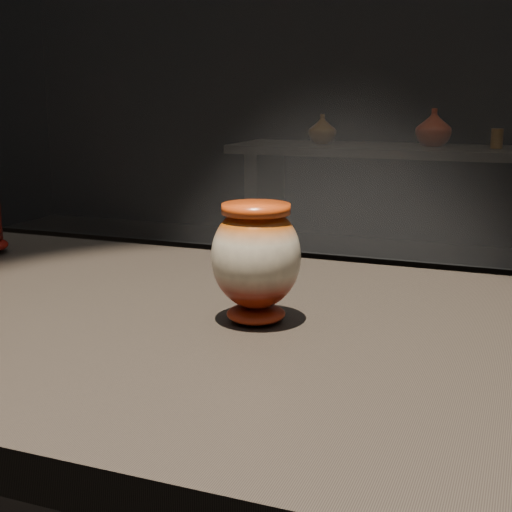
# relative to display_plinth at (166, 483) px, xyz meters

# --- Properties ---
(display_plinth) EXTENTS (2.00, 0.80, 0.90)m
(display_plinth) POSITION_rel_display_plinth_xyz_m (0.00, 0.00, 0.00)
(display_plinth) COLOR black
(display_plinth) RESTS_ON ground
(main_vase) EXTENTS (0.13, 0.13, 0.16)m
(main_vase) POSITION_rel_display_plinth_xyz_m (0.14, 0.01, 0.36)
(main_vase) COLOR maroon
(main_vase) RESTS_ON display_plinth
(back_shelf) EXTENTS (2.00, 0.60, 0.90)m
(back_shelf) POSITION_rel_display_plinth_xyz_m (-0.24, 3.33, 0.01)
(back_shelf) COLOR black
(back_shelf) RESTS_ON ground
(back_vase_left) EXTENTS (0.22, 0.22, 0.18)m
(back_vase_left) POSITION_rel_display_plinth_xyz_m (-0.73, 3.33, 0.36)
(back_vase_left) COLOR brown
(back_vase_left) RESTS_ON back_shelf
(back_vase_mid) EXTENTS (0.26, 0.26, 0.21)m
(back_vase_mid) POSITION_rel_display_plinth_xyz_m (-0.08, 3.39, 0.38)
(back_vase_mid) COLOR maroon
(back_vase_mid) RESTS_ON back_shelf
(back_vase_right) EXTENTS (0.07, 0.07, 0.11)m
(back_vase_right) POSITION_rel_display_plinth_xyz_m (0.27, 3.35, 0.32)
(back_vase_right) COLOR brown
(back_vase_right) RESTS_ON back_shelf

